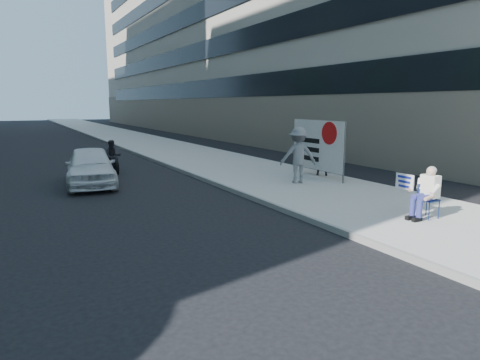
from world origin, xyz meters
TOP-DOWN VIEW (x-y plane):
  - ground at (0.00, 0.00)m, footprint 160.00×160.00m
  - near_sidewalk at (4.00, 20.00)m, footprint 5.00×120.00m
  - near_building at (17.00, 32.00)m, footprint 14.00×70.00m
  - seated_protester at (3.86, 0.74)m, footprint 0.83×1.12m
  - jogger at (4.00, 6.23)m, footprint 1.48×1.21m
  - pedestrian_woman at (5.80, 7.10)m, footprint 0.79×0.76m
  - protest_banner at (5.34, 6.84)m, footprint 0.08×3.06m
  - white_sedan_near at (-2.53, 10.10)m, footprint 2.23×4.37m
  - motorcycle at (-1.19, 12.68)m, footprint 0.71×2.04m

SIDE VIEW (x-z plane):
  - ground at x=0.00m, z-range 0.00..0.00m
  - near_sidewalk at x=4.00m, z-range 0.00..0.15m
  - motorcycle at x=-1.19m, z-range -0.08..1.35m
  - white_sedan_near at x=-2.53m, z-range 0.00..1.42m
  - seated_protester at x=3.86m, z-range 0.22..1.53m
  - pedestrian_woman at x=5.80m, z-range 0.15..1.98m
  - jogger at x=4.00m, z-range 0.15..2.15m
  - protest_banner at x=5.34m, z-range 0.30..2.50m
  - near_building at x=17.00m, z-range 0.00..20.00m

